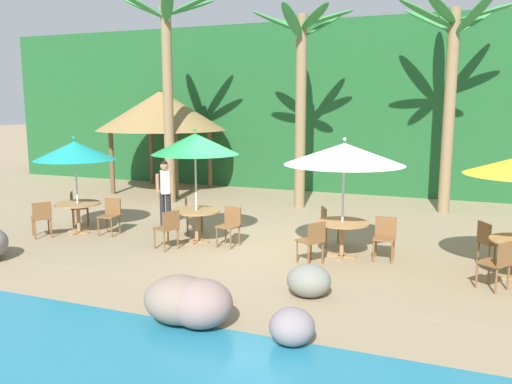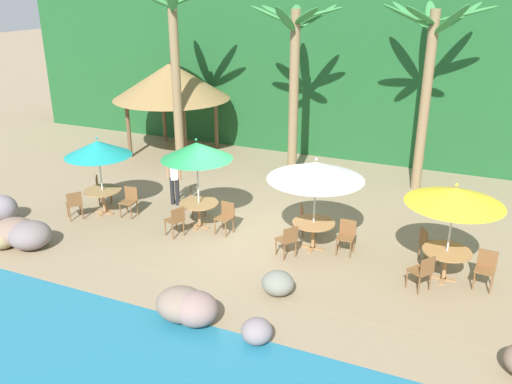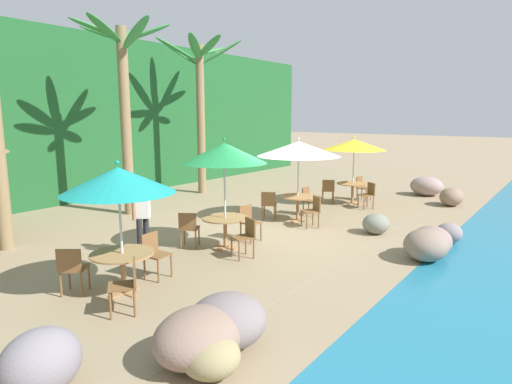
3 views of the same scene
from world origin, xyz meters
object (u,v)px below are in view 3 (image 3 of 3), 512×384
(chair_white_left, at_px, (313,209))
(chair_yellow_inland, at_px, (328,189))
(umbrella_teal, at_px, (118,180))
(umbrella_yellow, at_px, (354,145))
(chair_green_seaward, at_px, (248,220))
(chair_white_inland, at_px, (269,203))
(waiter_in_white, at_px, (142,212))
(chair_yellow_left, at_px, (368,193))
(dining_table_white, at_px, (298,200))
(palm_tree_third, at_px, (200,88))
(dining_table_teal, at_px, (123,260))
(umbrella_white, at_px, (299,149))
(dining_table_yellow, at_px, (353,187))
(dining_table_green, at_px, (225,223))
(palm_tree_second, at_px, (124,84))
(chair_green_left, at_px, (246,235))
(umbrella_green, at_px, (224,153))
(chair_yellow_seaward, at_px, (362,186))
(chair_white_seaward, at_px, (309,199))
(chair_teal_inland, at_px, (72,267))
(chair_teal_seaward, at_px, (154,252))
(chair_teal_left, at_px, (128,282))
(chair_green_inland, at_px, (189,227))

(chair_white_left, relative_size, chair_yellow_inland, 1.00)
(umbrella_teal, relative_size, umbrella_yellow, 0.99)
(chair_green_seaward, height_order, chair_white_inland, same)
(waiter_in_white, bearing_deg, chair_yellow_left, -15.29)
(dining_table_white, height_order, palm_tree_third, palm_tree_third)
(dining_table_teal, relative_size, umbrella_white, 0.45)
(dining_table_yellow, bearing_deg, dining_table_white, 175.33)
(dining_table_green, relative_size, palm_tree_second, 0.19)
(chair_green_seaward, relative_size, chair_green_left, 1.00)
(umbrella_green, height_order, dining_table_white, umbrella_green)
(umbrella_yellow, distance_m, chair_yellow_seaward, 1.79)
(chair_white_seaward, xyz_separation_m, waiter_in_white, (-5.69, 0.98, 0.47))
(umbrella_green, height_order, chair_yellow_inland, umbrella_green)
(umbrella_white, distance_m, umbrella_yellow, 3.29)
(dining_table_green, distance_m, waiter_in_white, 1.91)
(umbrella_white, bearing_deg, chair_yellow_left, -19.52)
(chair_teal_inland, relative_size, palm_tree_third, 0.15)
(chair_green_left, distance_m, dining_table_yellow, 6.91)
(umbrella_green, bearing_deg, chair_teal_seaward, -176.74)
(chair_teal_left, distance_m, dining_table_yellow, 10.22)
(chair_yellow_left, bearing_deg, umbrella_white, 160.48)
(umbrella_green, xyz_separation_m, chair_green_seaward, (0.85, -0.03, -1.73))
(chair_yellow_left, bearing_deg, umbrella_yellow, 61.35)
(chair_green_inland, bearing_deg, dining_table_white, -9.48)
(chair_teal_left, bearing_deg, umbrella_yellow, 4.37)
(chair_teal_left, relative_size, dining_table_green, 0.79)
(chair_green_seaward, relative_size, chair_yellow_left, 1.00)
(chair_green_inland, relative_size, chair_white_inland, 1.00)
(chair_teal_seaward, relative_size, chair_green_left, 1.00)
(chair_green_seaward, xyz_separation_m, dining_table_yellow, (5.78, -0.20, 0.10))
(umbrella_white, xyz_separation_m, chair_yellow_inland, (2.78, 0.42, -1.62))
(umbrella_teal, xyz_separation_m, waiter_in_white, (1.60, 1.41, -1.03))
(dining_table_green, bearing_deg, chair_white_seaward, 1.95)
(chair_white_inland, xyz_separation_m, waiter_in_white, (-4.39, 0.37, 0.47))
(chair_green_seaward, bearing_deg, dining_table_yellow, -2.01)
(chair_green_left, bearing_deg, dining_table_green, 72.72)
(umbrella_teal, height_order, chair_teal_left, umbrella_teal)
(chair_yellow_left, bearing_deg, chair_green_seaward, 169.93)
(chair_teal_inland, height_order, chair_white_inland, same)
(umbrella_green, relative_size, chair_white_seaward, 2.98)
(chair_green_inland, bearing_deg, umbrella_white, -9.48)
(chair_teal_left, height_order, palm_tree_second, palm_tree_second)
(dining_table_green, bearing_deg, chair_teal_seaward, -176.74)
(chair_yellow_left, height_order, waiter_in_white, waiter_in_white)
(chair_teal_inland, relative_size, dining_table_white, 0.79)
(umbrella_teal, distance_m, chair_white_inland, 6.27)
(chair_white_seaward, height_order, dining_table_yellow, chair_white_seaward)
(umbrella_green, relative_size, chair_yellow_seaward, 2.98)
(chair_yellow_inland, distance_m, chair_yellow_left, 1.44)
(chair_teal_seaward, relative_size, dining_table_yellow, 0.79)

